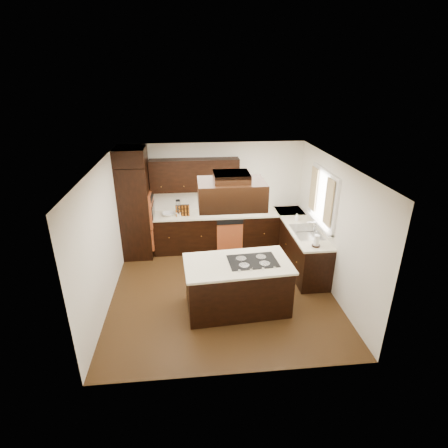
{
  "coord_description": "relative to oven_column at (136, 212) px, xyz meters",
  "views": [
    {
      "loc": [
        -0.54,
        -5.76,
        3.89
      ],
      "look_at": [
        0.1,
        0.6,
        1.15
      ],
      "focal_mm": 28.0,
      "sensor_mm": 36.0,
      "label": 1
    }
  ],
  "objects": [
    {
      "name": "dishwasher_front",
      "position": [
        2.1,
        -0.2,
        -0.66
      ],
      "size": [
        0.6,
        0.05,
        0.72
      ],
      "primitive_type": "cube",
      "color": "#BB5328",
      "rests_on": "floor"
    },
    {
      "name": "curtain_left",
      "position": [
        3.79,
        -1.57,
        0.64
      ],
      "size": [
        0.02,
        0.34,
        0.9
      ],
      "primitive_type": "cube",
      "color": "beige",
      "rests_on": "wall_right"
    },
    {
      "name": "island_top",
      "position": [
        1.99,
        -2.27,
        -0.16
      ],
      "size": [
        1.89,
        1.15,
        0.04
      ],
      "primitive_type": "cube",
      "rotation": [
        0.0,
        0.0,
        0.07
      ],
      "color": "white",
      "rests_on": "island"
    },
    {
      "name": "countertop_right",
      "position": [
        3.56,
        -0.8,
        -0.16
      ],
      "size": [
        0.63,
        2.4,
        0.04
      ],
      "primitive_type": "cube",
      "color": "white",
      "rests_on": "base_cabinets_right"
    },
    {
      "name": "blender_pitcher",
      "position": [
        0.95,
        0.01,
        0.09
      ],
      "size": [
        0.13,
        0.13,
        0.26
      ],
      "primitive_type": "cone",
      "color": "silver",
      "rests_on": "blender_base"
    },
    {
      "name": "curtain_right",
      "position": [
        3.79,
        -0.74,
        0.64
      ],
      "size": [
        0.02,
        0.34,
        0.9
      ],
      "primitive_type": "cube",
      "color": "beige",
      "rests_on": "wall_right"
    },
    {
      "name": "island",
      "position": [
        1.99,
        -2.27,
        -0.62
      ],
      "size": [
        1.82,
        1.08,
        0.88
      ],
      "primitive_type": "cube",
      "rotation": [
        0.0,
        0.0,
        0.07
      ],
      "color": "black",
      "rests_on": "floor"
    },
    {
      "name": "window_frame",
      "position": [
        3.85,
        -1.16,
        0.59
      ],
      "size": [
        0.06,
        1.32,
        1.12
      ],
      "primitive_type": "cube",
      "color": "white",
      "rests_on": "wall_right"
    },
    {
      "name": "base_cabinets_right",
      "position": [
        3.58,
        -0.8,
        -0.62
      ],
      "size": [
        0.6,
        2.4,
        0.88
      ],
      "primitive_type": "cube",
      "color": "black",
      "rests_on": "floor"
    },
    {
      "name": "paper_towel",
      "position": [
        3.54,
        -1.81,
        -0.03
      ],
      "size": [
        0.12,
        0.12,
        0.23
      ],
      "primitive_type": "cylinder",
      "rotation": [
        0.0,
        0.0,
        -0.12
      ],
      "color": "white",
      "rests_on": "countertop_right"
    },
    {
      "name": "hood_duct",
      "position": [
        1.88,
        -2.25,
        1.38
      ],
      "size": [
        0.55,
        0.5,
        0.13
      ],
      "primitive_type": "cube",
      "color": "black",
      "rests_on": "ceiling"
    },
    {
      "name": "cooktop",
      "position": [
        2.26,
        -2.26,
        -0.13
      ],
      "size": [
        0.87,
        0.61,
        0.01
      ],
      "primitive_type": "cube",
      "rotation": [
        0.0,
        0.0,
        0.07
      ],
      "color": "black",
      "rests_on": "island_top"
    },
    {
      "name": "base_cabinets_back",
      "position": [
        1.81,
        0.09,
        -0.62
      ],
      "size": [
        2.93,
        0.6,
        0.88
      ],
      "primitive_type": "cube",
      "color": "black",
      "rests_on": "floor"
    },
    {
      "name": "floor",
      "position": [
        1.78,
        -1.71,
        -1.07
      ],
      "size": [
        4.2,
        4.2,
        0.02
      ],
      "primitive_type": "cube",
      "color": "#553618",
      "rests_on": "ground"
    },
    {
      "name": "blender_base",
      "position": [
        0.95,
        0.01,
        -0.09
      ],
      "size": [
        0.15,
        0.15,
        0.1
      ],
      "primitive_type": "cylinder",
      "color": "silver",
      "rests_on": "countertop_back"
    },
    {
      "name": "range_hood",
      "position": [
        1.88,
        -2.25,
        1.1
      ],
      "size": [
        1.05,
        0.72,
        0.42
      ],
      "primitive_type": "cube",
      "color": "black",
      "rests_on": "ceiling"
    },
    {
      "name": "upper_cabinets",
      "position": [
        1.34,
        0.23,
        0.75
      ],
      "size": [
        2.0,
        0.34,
        0.72
      ],
      "primitive_type": "cube",
      "color": "black",
      "rests_on": "wall_back"
    },
    {
      "name": "window_pane",
      "position": [
        3.87,
        -1.16,
        0.59
      ],
      "size": [
        0.0,
        1.2,
        1.0
      ],
      "primitive_type": "cube",
      "color": "white",
      "rests_on": "wall_right"
    },
    {
      "name": "sink_rim",
      "position": [
        3.58,
        -1.16,
        -0.14
      ],
      "size": [
        0.52,
        0.84,
        0.01
      ],
      "primitive_type": "cube",
      "color": "silver",
      "rests_on": "countertop_right"
    },
    {
      "name": "wall_right",
      "position": [
        3.88,
        -1.71,
        0.19
      ],
      "size": [
        0.02,
        4.2,
        2.5
      ],
      "primitive_type": "cube",
      "color": "white",
      "rests_on": "ground"
    },
    {
      "name": "wall_back",
      "position": [
        1.78,
        0.4,
        0.19
      ],
      "size": [
        4.2,
        0.02,
        2.5
      ],
      "primitive_type": "cube",
      "color": "white",
      "rests_on": "ground"
    },
    {
      "name": "spice_rack",
      "position": [
        1.04,
        0.01,
        -0.01
      ],
      "size": [
        0.31,
        0.09,
        0.26
      ],
      "primitive_type": "cube",
      "rotation": [
        0.0,
        0.0,
        -0.03
      ],
      "color": "black",
      "rests_on": "countertop_back"
    },
    {
      "name": "oven_column",
      "position": [
        0.0,
        0.0,
        0.0
      ],
      "size": [
        0.65,
        0.75,
        2.12
      ],
      "primitive_type": "cube",
      "color": "black",
      "rests_on": "floor"
    },
    {
      "name": "wall_front",
      "position": [
        1.78,
        -3.81,
        0.19
      ],
      "size": [
        4.2,
        0.02,
        2.5
      ],
      "primitive_type": "cube",
      "color": "white",
      "rests_on": "ground"
    },
    {
      "name": "mixing_bowl",
      "position": [
        0.72,
        0.05,
        -0.11
      ],
      "size": [
        0.28,
        0.28,
        0.07
      ],
      "primitive_type": "imported",
      "rotation": [
        0.0,
        0.0,
        0.0
      ],
      "color": "white",
      "rests_on": "countertop_back"
    },
    {
      "name": "ceiling",
      "position": [
        1.78,
        -1.71,
        1.45
      ],
      "size": [
        4.2,
        4.2,
        0.02
      ],
      "primitive_type": "cube",
      "color": "white",
      "rests_on": "ground"
    },
    {
      "name": "wall_oven_face",
      "position": [
        0.35,
        0.0,
        0.06
      ],
      "size": [
        0.05,
        0.62,
        0.78
      ],
      "primitive_type": "cube",
      "color": "#BB5328",
      "rests_on": "oven_column"
    },
    {
      "name": "soap_bottle",
      "position": [
        3.55,
        -0.52,
        -0.06
      ],
      "size": [
        0.1,
        0.1,
        0.17
      ],
      "primitive_type": "imported",
      "rotation": [
        0.0,
        0.0,
        -0.33
      ],
      "color": "white",
      "rests_on": "countertop_right"
    },
    {
      "name": "wall_left",
      "position": [
        -0.33,
        -1.71,
        0.19
      ],
      "size": [
        0.02,
        4.2,
        2.5
      ],
      "primitive_type": "cube",
      "color": "white",
      "rests_on": "ground"
    },
    {
      "name": "countertop_back",
      "position": [
        1.81,
        0.08,
        -0.16
      ],
      "size": [
        2.93,
        0.63,
        0.04
      ],
      "primitive_type": "cube",
      "color": "white",
      "rests_on": "base_cabinets_back"
    }
  ]
}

